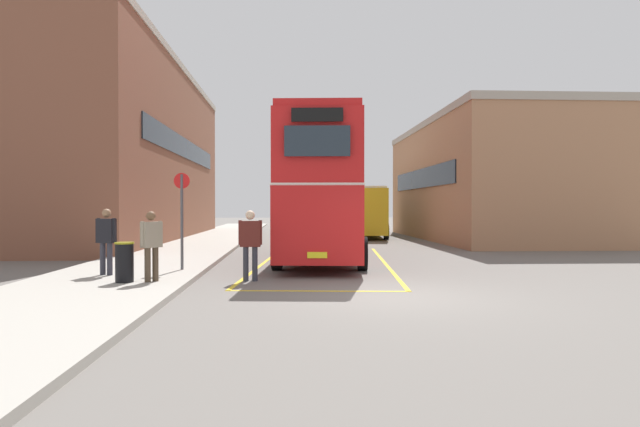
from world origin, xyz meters
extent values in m
plane|color=#66605B|center=(0.00, 14.40, 0.00)|extent=(135.60, 135.60, 0.00)
cube|color=#A39E93|center=(-6.50, 16.80, 0.07)|extent=(4.00, 57.60, 0.14)
cube|color=brown|center=(-11.48, 20.70, 4.73)|extent=(6.77, 24.86, 9.46)
cube|color=#232D38|center=(-8.07, 20.70, 5.20)|extent=(0.06, 18.89, 1.10)
cube|color=#A89E8E|center=(-11.48, 20.70, 9.64)|extent=(6.89, 24.98, 0.36)
cube|color=#AD7A56|center=(9.57, 20.37, 3.20)|extent=(8.15, 17.89, 6.40)
cube|color=#19232D|center=(5.47, 20.37, 3.52)|extent=(0.06, 13.59, 1.10)
cube|color=#A89E8E|center=(9.57, 20.37, 6.58)|extent=(8.27, 18.01, 0.36)
cylinder|color=black|center=(-1.95, 11.53, 0.50)|extent=(0.36, 1.02, 1.00)
cylinder|color=black|center=(0.58, 11.32, 0.50)|extent=(0.36, 1.02, 1.00)
cylinder|color=black|center=(-2.50, 5.03, 0.50)|extent=(0.36, 1.02, 1.00)
cylinder|color=black|center=(0.03, 4.82, 0.50)|extent=(0.36, 1.02, 1.00)
cube|color=red|center=(-0.96, 8.18, 1.40)|extent=(3.33, 10.69, 2.10)
cube|color=red|center=(-0.96, 8.18, 3.50)|extent=(3.31, 10.48, 2.10)
cube|color=red|center=(-0.96, 8.18, 4.65)|extent=(3.21, 10.36, 0.20)
cube|color=white|center=(-0.96, 8.18, 2.45)|extent=(3.35, 10.59, 0.14)
cube|color=#232D38|center=(-2.21, 8.28, 1.70)|extent=(0.75, 8.60, 0.84)
cube|color=#232D38|center=(-2.21, 8.28, 3.60)|extent=(0.75, 8.60, 0.84)
cube|color=#232D38|center=(0.28, 8.07, 1.70)|extent=(0.75, 8.60, 0.84)
cube|color=#232D38|center=(0.28, 8.07, 3.60)|extent=(0.75, 8.60, 0.84)
cube|color=#232D38|center=(-1.40, 2.92, 3.60)|extent=(1.72, 0.18, 0.80)
cube|color=black|center=(-1.40, 2.92, 4.28)|extent=(1.35, 0.15, 0.36)
cube|color=#232D38|center=(-0.52, 13.44, 1.80)|extent=(1.96, 0.21, 1.00)
cube|color=yellow|center=(-1.40, 2.92, 0.63)|extent=(0.52, 0.07, 0.16)
cylinder|color=black|center=(1.37, 25.73, 0.46)|extent=(0.33, 0.94, 0.92)
cylinder|color=black|center=(3.83, 25.53, 0.46)|extent=(0.33, 0.94, 0.92)
cylinder|color=black|center=(0.94, 20.26, 0.46)|extent=(0.33, 0.94, 0.92)
cylinder|color=black|center=(3.40, 20.06, 0.46)|extent=(0.33, 0.94, 0.92)
cube|color=gold|center=(2.39, 22.90, 1.60)|extent=(3.11, 9.31, 2.60)
cube|color=silver|center=(2.39, 22.90, 2.96)|extent=(2.93, 8.93, 0.12)
cube|color=#232D38|center=(1.18, 22.99, 1.95)|extent=(0.61, 7.30, 0.96)
cube|color=#232D38|center=(3.60, 22.80, 1.95)|extent=(0.61, 7.30, 0.96)
cube|color=#232D38|center=(2.75, 27.47, 1.90)|extent=(1.91, 0.19, 1.10)
cylinder|color=#2D2D38|center=(-3.00, 2.64, 0.44)|extent=(0.14, 0.14, 0.87)
cylinder|color=#2D2D38|center=(-3.23, 2.64, 0.44)|extent=(0.14, 0.14, 0.87)
cube|color=#591E19|center=(-3.12, 2.64, 1.20)|extent=(0.51, 0.23, 0.66)
cylinder|color=#591E19|center=(-2.86, 2.64, 1.24)|extent=(0.09, 0.09, 0.62)
cylinder|color=#591E19|center=(-3.37, 2.65, 1.24)|extent=(0.09, 0.09, 0.62)
sphere|color=beige|center=(-3.12, 2.62, 1.68)|extent=(0.24, 0.24, 0.24)
cylinder|color=#2D2D38|center=(-6.91, 3.00, 0.55)|extent=(0.14, 0.14, 0.82)
cylinder|color=#2D2D38|center=(-6.71, 2.92, 0.55)|extent=(0.14, 0.14, 0.82)
cube|color=black|center=(-6.81, 2.96, 1.27)|extent=(0.53, 0.39, 0.62)
cylinder|color=black|center=(-7.04, 3.05, 1.31)|extent=(0.09, 0.09, 0.59)
cylinder|color=black|center=(-6.59, 2.87, 1.31)|extent=(0.09, 0.09, 0.59)
sphere|color=#8C6647|center=(-6.81, 2.98, 1.73)|extent=(0.22, 0.22, 0.22)
cylinder|color=#473828|center=(-5.41, 1.55, 0.54)|extent=(0.14, 0.14, 0.80)
cylinder|color=#473828|center=(-5.27, 1.71, 0.54)|extent=(0.14, 0.14, 0.80)
cube|color=gray|center=(-5.34, 1.63, 1.24)|extent=(0.48, 0.49, 0.60)
cylinder|color=gray|center=(-5.50, 1.46, 1.27)|extent=(0.09, 0.09, 0.57)
cylinder|color=gray|center=(-5.18, 1.80, 1.27)|extent=(0.09, 0.09, 0.57)
sphere|color=brown|center=(-5.36, 1.64, 1.68)|extent=(0.22, 0.22, 0.22)
cylinder|color=black|center=(-5.94, 1.57, 0.59)|extent=(0.41, 0.41, 0.89)
cylinder|color=olive|center=(-5.94, 1.57, 1.05)|extent=(0.44, 0.44, 0.04)
cylinder|color=#4C4C51|center=(-5.12, 4.13, 1.46)|extent=(0.08, 0.08, 2.65)
cylinder|color=red|center=(-5.12, 4.13, 2.61)|extent=(0.44, 0.05, 0.44)
cube|color=gold|center=(-2.98, 7.29, 0.00)|extent=(1.17, 12.48, 0.01)
cube|color=gold|center=(1.06, 6.95, 0.00)|extent=(1.17, 12.48, 0.01)
cube|color=gold|center=(-1.49, 0.89, 0.00)|extent=(4.17, 0.47, 0.01)
camera|label=1|loc=(-2.10, -11.49, 1.90)|focal=31.16mm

